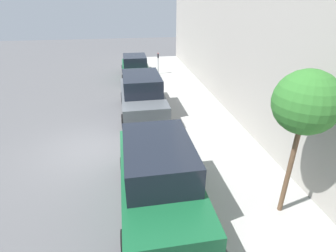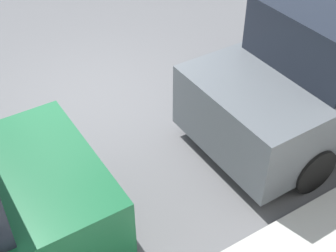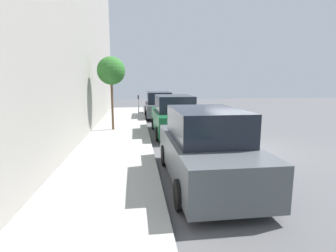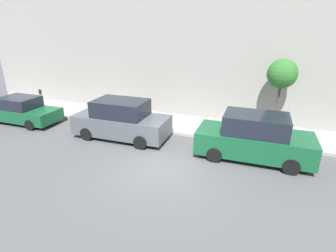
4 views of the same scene
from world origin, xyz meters
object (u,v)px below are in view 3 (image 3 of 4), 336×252
at_px(parked_suv_third, 206,148).
at_px(street_tree, 111,71).
at_px(parking_meter_near, 138,102).
at_px(parked_minivan_nearest, 159,105).
at_px(parked_suv_second, 174,116).

relative_size(parked_suv_third, street_tree, 1.27).
distance_m(parked_suv_third, parking_meter_near, 13.94).
height_order(parked_suv_third, parking_meter_near, parked_suv_third).
relative_size(parked_minivan_nearest, parking_meter_near, 3.29).
bearing_deg(parked_suv_third, street_tree, -67.23).
bearing_deg(parked_suv_second, parked_suv_third, 89.54).
bearing_deg(street_tree, parked_suv_third, 112.77).
xyz_separation_m(parked_suv_third, street_tree, (3.08, -7.34, 2.26)).
bearing_deg(parked_minivan_nearest, street_tree, 62.55).
height_order(parked_suv_third, street_tree, street_tree).
height_order(parked_minivan_nearest, parked_suv_third, parked_suv_third).
distance_m(parked_suv_second, parking_meter_near, 7.60).
height_order(parked_minivan_nearest, parked_suv_second, parked_suv_second).
xyz_separation_m(parked_minivan_nearest, parked_suv_third, (-0.18, 12.93, 0.01)).
bearing_deg(parking_meter_near, parked_minivan_nearest, 148.74).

